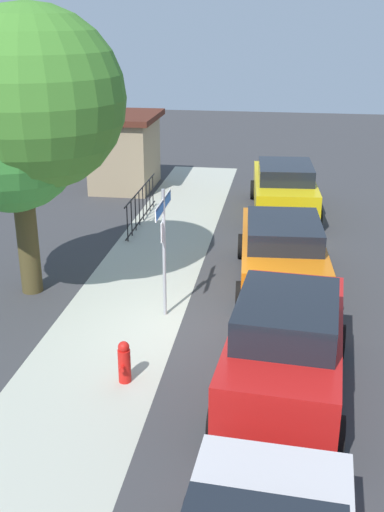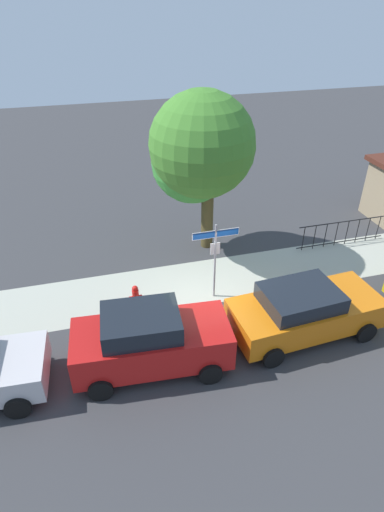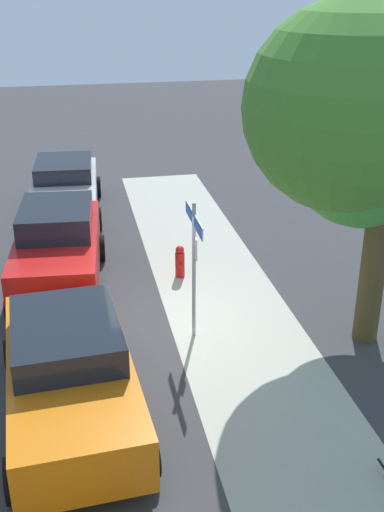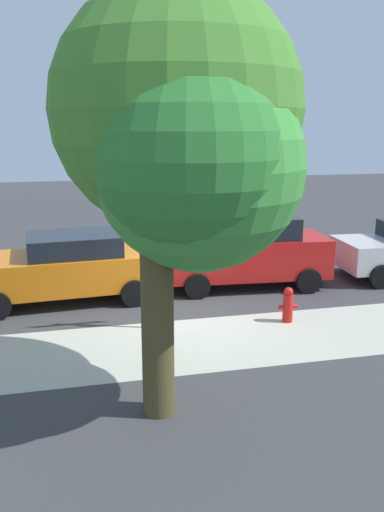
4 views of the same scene
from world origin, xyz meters
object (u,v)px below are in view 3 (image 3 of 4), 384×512
car_red (58,249)px  car_silver (65,187)px  shade_tree (361,124)px  car_orange (70,371)px  street_sign (194,245)px  fire_hydrant (180,262)px

car_red → car_silver: bearing=-178.2°
shade_tree → car_red: size_ratio=1.44×
car_orange → street_sign: bearing=126.6°
shade_tree → fire_hydrant: shade_tree is taller
street_sign → fire_hydrant: (-2.62, 0.20, -1.55)m
car_orange → fire_hydrant: (-4.65, 2.59, -0.46)m
car_silver → car_orange: bearing=2.8°
street_sign → car_orange: 3.32m
shade_tree → fire_hydrant: bearing=-136.6°
car_red → car_orange: bearing=6.1°
car_red → fire_hydrant: car_red is taller
car_orange → car_silver: bearing=175.8°
shade_tree → car_silver: (-7.73, -5.25, -3.31)m
street_sign → fire_hydrant: 3.06m
car_silver → car_red: size_ratio=1.00×
fire_hydrant → car_red: bearing=-89.8°
shade_tree → car_red: 6.94m
street_sign → car_red: 3.77m
street_sign → car_red: size_ratio=0.64×
car_silver → fire_hydrant: car_silver is taller
shade_tree → car_orange: bearing=-71.7°
car_red → car_orange: (4.65, 0.14, -0.10)m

